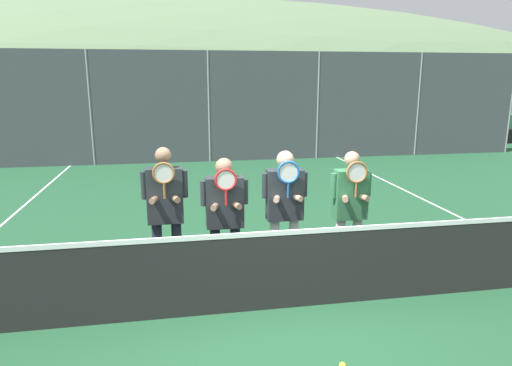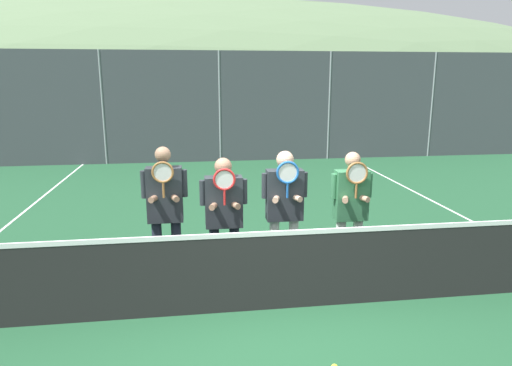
% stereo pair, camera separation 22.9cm
% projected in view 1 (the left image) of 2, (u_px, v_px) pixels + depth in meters
% --- Properties ---
extents(ground_plane, '(120.00, 120.00, 0.00)m').
position_uv_depth(ground_plane, '(276.00, 308.00, 5.49)').
color(ground_plane, '#1E4C2D').
extents(hill_distant, '(127.35, 70.75, 24.76)m').
position_uv_depth(hill_distant, '(181.00, 97.00, 64.90)').
color(hill_distant, '#5B7551').
rests_on(hill_distant, ground_plane).
extents(clubhouse_building, '(18.99, 5.50, 3.52)m').
position_uv_depth(clubhouse_building, '(171.00, 98.00, 21.14)').
color(clubhouse_building, '#9EA3A8').
rests_on(clubhouse_building, ground_plane).
extents(fence_back, '(22.04, 0.06, 3.55)m').
position_uv_depth(fence_back, '(209.00, 107.00, 14.71)').
color(fence_back, gray).
rests_on(fence_back, ground_plane).
extents(tennis_net, '(11.84, 0.09, 1.09)m').
position_uv_depth(tennis_net, '(277.00, 269.00, 5.38)').
color(tennis_net, gray).
rests_on(tennis_net, ground_plane).
extents(court_line_right_sideline, '(0.05, 16.00, 0.01)m').
position_uv_depth(court_line_right_sideline, '(458.00, 216.00, 9.12)').
color(court_line_right_sideline, white).
rests_on(court_line_right_sideline, ground_plane).
extents(player_leftmost, '(0.59, 0.34, 1.87)m').
position_uv_depth(player_leftmost, '(165.00, 207.00, 5.82)').
color(player_leftmost, '#232838').
rests_on(player_leftmost, ground_plane).
extents(player_center_left, '(0.61, 0.34, 1.73)m').
position_uv_depth(player_center_left, '(225.00, 211.00, 5.85)').
color(player_center_left, '#232838').
rests_on(player_center_left, ground_plane).
extents(player_center_right, '(0.62, 0.34, 1.78)m').
position_uv_depth(player_center_right, '(285.00, 203.00, 6.08)').
color(player_center_right, white).
rests_on(player_center_right, ground_plane).
extents(player_rightmost, '(0.57, 0.34, 1.77)m').
position_uv_depth(player_rightmost, '(350.00, 205.00, 6.15)').
color(player_rightmost, white).
rests_on(player_rightmost, ground_plane).
extents(car_left_of_center, '(4.12, 1.91, 1.67)m').
position_uv_depth(car_left_of_center, '(128.00, 127.00, 17.35)').
color(car_left_of_center, slate).
rests_on(car_left_of_center, ground_plane).
extents(car_center, '(4.06, 2.02, 1.88)m').
position_uv_depth(car_center, '(248.00, 123.00, 18.24)').
color(car_center, black).
rests_on(car_center, ground_plane).
extents(car_right_of_center, '(4.28, 1.91, 1.68)m').
position_uv_depth(car_right_of_center, '(362.00, 124.00, 18.73)').
color(car_right_of_center, '#285638').
rests_on(car_right_of_center, ground_plane).
extents(car_far_right, '(4.41, 1.94, 1.89)m').
position_uv_depth(car_far_right, '(468.00, 119.00, 19.66)').
color(car_far_right, '#285638').
rests_on(car_far_right, ground_plane).
extents(tennis_ball_on_court, '(0.07, 0.07, 0.07)m').
position_uv_depth(tennis_ball_on_court, '(342.00, 366.00, 4.35)').
color(tennis_ball_on_court, '#CCDB33').
rests_on(tennis_ball_on_court, ground_plane).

